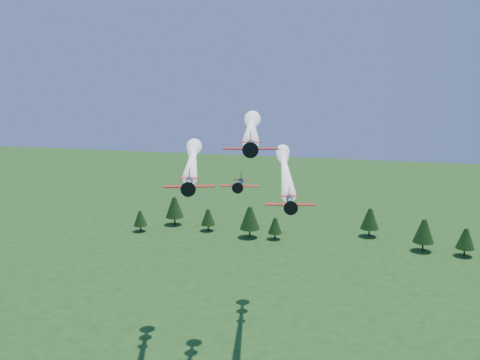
% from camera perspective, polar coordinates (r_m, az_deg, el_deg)
% --- Properties ---
extents(plane_lead, '(15.57, 50.22, 3.70)m').
position_cam_1_polar(plane_lead, '(105.55, 1.22, 5.77)').
color(plane_lead, black).
rests_on(plane_lead, ground).
extents(plane_left, '(18.83, 46.85, 3.70)m').
position_cam_1_polar(plane_left, '(113.61, -5.06, 2.40)').
color(plane_left, black).
rests_on(plane_left, ground).
extents(plane_right, '(16.20, 60.95, 3.70)m').
position_cam_1_polar(plane_right, '(122.74, 4.79, 1.45)').
color(plane_right, black).
rests_on(plane_right, ground).
extents(plane_slot, '(7.09, 7.73, 2.48)m').
position_cam_1_polar(plane_slot, '(95.46, -0.05, -0.41)').
color(plane_slot, black).
rests_on(plane_slot, ground).
extents(treeline, '(149.48, 21.55, 11.87)m').
position_cam_1_polar(treeline, '(200.02, 10.02, -4.59)').
color(treeline, '#382314').
rests_on(treeline, ground).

